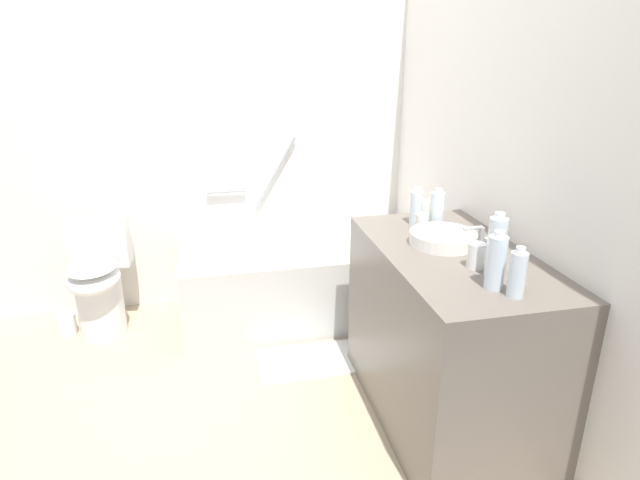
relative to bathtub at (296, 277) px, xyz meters
The scene contains 18 objects.
ground_plane 1.04m from the bathtub, 120.78° to the right, with size 3.68×3.68×0.00m, color tan.
wall_back_tiled 1.16m from the bathtub, 140.64° to the left, with size 3.08×0.10×2.44m, color silver.
wall_right_mirror 1.55m from the bathtub, 44.71° to the right, with size 0.10×2.88×2.44m, color silver.
bathtub is the anchor object (origin of this frame).
toilet 1.23m from the bathtub, behind, with size 0.36×0.52×0.71m.
vanity_counter 1.29m from the bathtub, 66.45° to the right, with size 0.63×1.16×0.86m, color #6B6056.
sink_basin 1.34m from the bathtub, 65.07° to the right, with size 0.30×0.30×0.06m, color white.
sink_faucet 1.42m from the bathtub, 57.65° to the right, with size 0.11×0.15×0.08m.
water_bottle_0 1.23m from the bathtub, 56.66° to the right, with size 0.07×0.07×0.20m.
water_bottle_1 1.76m from the bathtub, 72.47° to the right, with size 0.07×0.07×0.23m.
water_bottle_2 1.84m from the bathtub, 71.92° to the right, with size 0.06×0.06×0.19m.
water_bottle_3 1.70m from the bathtub, 69.50° to the right, with size 0.07×0.07×0.26m.
water_bottle_4 1.14m from the bathtub, 57.75° to the right, with size 0.06×0.06×0.19m.
drinking_glass_0 1.58m from the bathtub, 69.12° to the right, with size 0.07×0.07×0.10m, color white.
drinking_glass_1 1.09m from the bathtub, 50.81° to the right, with size 0.07×0.07×0.09m, color white.
drinking_glass_2 1.17m from the bathtub, 60.83° to the right, with size 0.06×0.06×0.08m, color white.
bath_mat 0.64m from the bathtub, 87.46° to the right, with size 0.69×0.34×0.01m, color white.
toilet_paper_roll 1.46m from the bathtub, behind, with size 0.11×0.11×0.13m, color white.
Camera 1 is at (-0.02, -2.31, 1.73)m, focal length 30.04 mm.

